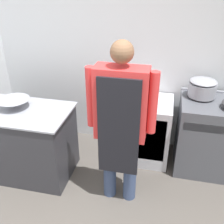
# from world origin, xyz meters

# --- Properties ---
(wall_back) EXTENTS (8.00, 0.05, 2.70)m
(wall_back) POSITION_xyz_m (0.00, 2.14, 1.35)
(wall_back) COLOR silver
(wall_back) RESTS_ON ground_plane
(prep_counter) EXTENTS (1.27, 0.71, 0.88)m
(prep_counter) POSITION_xyz_m (-1.02, 1.15, 0.44)
(prep_counter) COLOR #2D2D33
(prep_counter) RESTS_ON ground_plane
(stove) EXTENTS (0.82, 0.66, 0.95)m
(stove) POSITION_xyz_m (1.25, 1.73, 0.47)
(stove) COLOR #4C4F56
(stove) RESTS_ON ground_plane
(fridge_unit) EXTENTS (0.68, 0.61, 0.84)m
(fridge_unit) POSITION_xyz_m (0.41, 1.78, 0.42)
(fridge_unit) COLOR silver
(fridge_unit) RESTS_ON ground_plane
(person_cook) EXTENTS (0.68, 0.24, 1.78)m
(person_cook) POSITION_xyz_m (0.24, 0.97, 1.03)
(person_cook) COLOR #38476B
(person_cook) RESTS_ON ground_plane
(mixing_bowl) EXTENTS (0.37, 0.37, 0.11)m
(mixing_bowl) POSITION_xyz_m (-1.06, 1.20, 0.93)
(mixing_bowl) COLOR gray
(mixing_bowl) RESTS_ON prep_counter
(stock_pot) EXTENTS (0.32, 0.32, 0.21)m
(stock_pot) POSITION_xyz_m (1.06, 1.85, 1.06)
(stock_pot) COLOR gray
(stock_pot) RESTS_ON stove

